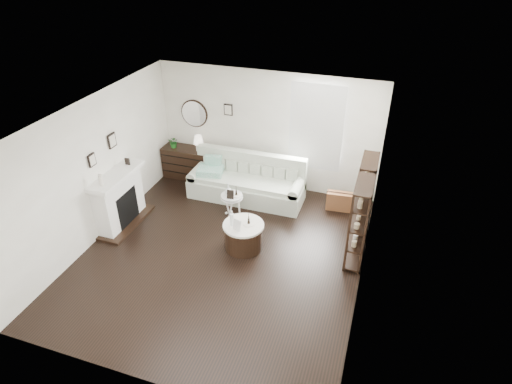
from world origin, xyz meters
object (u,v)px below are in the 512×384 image
(sofa, at_px, (247,184))
(dresser, at_px, (188,163))
(drum_table, at_px, (244,236))
(pedestal_table, at_px, (232,197))

(sofa, height_order, dresser, sofa)
(dresser, relative_size, drum_table, 1.49)
(pedestal_table, bearing_deg, dresser, 141.77)
(pedestal_table, bearing_deg, drum_table, -56.59)
(sofa, xyz_separation_m, pedestal_table, (-0.02, -0.90, 0.18))
(drum_table, distance_m, pedestal_table, 1.04)
(dresser, xyz_separation_m, drum_table, (2.20, -2.14, -0.11))
(sofa, relative_size, pedestal_table, 4.60)
(dresser, xyz_separation_m, pedestal_table, (1.64, -1.29, 0.12))
(sofa, xyz_separation_m, dresser, (-1.66, 0.39, 0.06))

